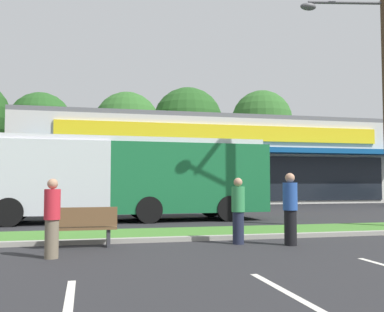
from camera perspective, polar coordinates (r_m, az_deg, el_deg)
The scene contains 13 objects.
grass_median at distance 13.92m, azimuth 11.10°, elevation -9.38°, with size 56.00×2.20×0.12m, color #427A2D.
curb_lip at distance 12.83m, azimuth 13.40°, elevation -9.87°, with size 56.00×0.24×0.12m, color #99968C.
storefront_building at distance 36.00m, azimuth 1.60°, elevation -0.82°, with size 28.34×13.59×6.26m.
tree_mid_left at distance 44.68m, azimuth -18.86°, elevation 3.89°, with size 6.01×6.01×10.06m.
tree_mid at distance 42.91m, azimuth -8.35°, elevation 3.97°, with size 6.26×6.26×10.14m.
tree_mid_right at distance 46.32m, azimuth -0.54°, elevation 4.32°, with size 7.25×7.25×11.37m.
tree_right at distance 44.69m, azimuth 8.95°, elevation 4.51°, with size 5.93×5.93×10.62m.
utility_pole at distance 16.38m, azimuth 23.22°, elevation 11.19°, with size 3.14×2.38×10.45m.
city_bus at distance 17.77m, azimuth -8.92°, elevation -2.58°, with size 11.60×2.94×3.25m.
bus_stop_bench at distance 10.80m, azimuth -13.91°, elevation -8.73°, with size 1.60×0.45×0.95m.
pedestrian_near_bench at distance 11.15m, azimuth 12.49°, elevation -6.63°, with size 0.35×0.35×1.75m.
pedestrian_mid at distance 9.48m, azimuth -17.51°, elevation -7.61°, with size 0.32×0.32×1.60m.
pedestrian_far at distance 11.19m, azimuth 5.94°, elevation -6.98°, with size 0.33×0.33×1.64m.
Camera 1 is at (-5.74, 1.40, 1.53)m, focal length 41.59 mm.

